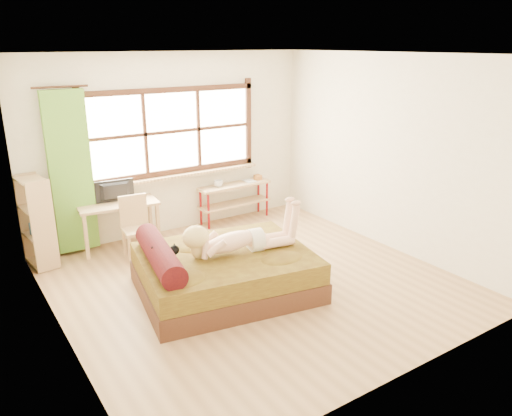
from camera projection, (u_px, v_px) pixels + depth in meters
floor at (254, 282)px, 6.18m from camera, size 4.50×4.50×0.00m
ceiling at (254, 54)px, 5.32m from camera, size 4.50×4.50×0.00m
wall_back at (173, 145)px, 7.53m from camera, size 4.50×0.00×4.50m
wall_front at (409, 236)px, 3.97m from camera, size 4.50×0.00×4.50m
wall_left at (50, 211)px, 4.57m from camera, size 0.00×4.50×4.50m
wall_right at (389, 153)px, 6.93m from camera, size 0.00×4.50×4.50m
window at (173, 134)px, 7.46m from camera, size 2.80×0.16×1.46m
curtain at (71, 173)px, 6.69m from camera, size 0.55×0.10×2.20m
bed at (222, 271)px, 5.85m from camera, size 2.20×1.88×0.75m
woman at (238, 228)px, 5.75m from camera, size 1.42×0.62×0.59m
kitten at (164, 255)px, 5.46m from camera, size 0.31×0.17×0.24m
desk at (118, 209)px, 7.01m from camera, size 1.13×0.61×0.68m
monitor at (116, 192)px, 6.97m from camera, size 0.54×0.13×0.31m
chair at (136, 223)px, 6.80m from camera, size 0.42×0.42×0.85m
pipe_shelf at (235, 194)px, 8.19m from camera, size 1.25×0.35×0.70m
cup at (218, 184)px, 7.95m from camera, size 0.14×0.14×0.11m
book at (245, 182)px, 8.23m from camera, size 0.17×0.23×0.02m
bookshelf at (37, 222)px, 6.46m from camera, size 0.36×0.56×1.20m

